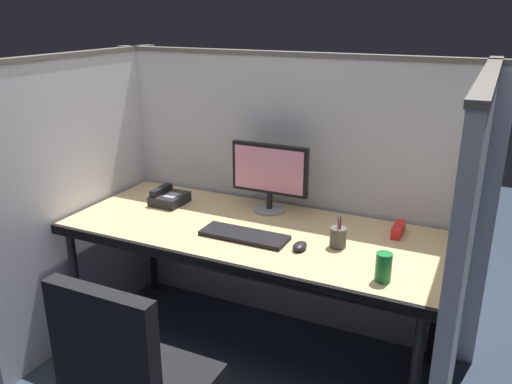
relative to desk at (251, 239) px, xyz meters
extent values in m
cube|color=silver|center=(0.00, 0.46, 0.08)|extent=(2.20, 0.05, 1.55)
cube|color=#605B56|center=(0.00, 0.46, 0.87)|extent=(2.21, 0.06, 0.02)
cube|color=silver|center=(-0.99, -0.09, 0.08)|extent=(0.05, 1.40, 1.55)
cube|color=#605B56|center=(-0.99, -0.09, 0.87)|extent=(0.06, 1.41, 0.02)
cube|color=silver|center=(0.99, -0.09, 0.08)|extent=(0.05, 1.40, 1.55)
cube|color=#605B56|center=(0.99, -0.09, 0.87)|extent=(0.06, 1.41, 0.02)
cube|color=tan|center=(0.00, 0.01, 0.03)|extent=(1.90, 0.80, 0.04)
cube|color=black|center=(0.00, -0.38, 0.03)|extent=(1.90, 0.02, 0.05)
cylinder|color=black|center=(-0.89, -0.33, -0.34)|extent=(0.04, 0.04, 0.70)
cylinder|color=black|center=(-0.89, 0.35, -0.34)|extent=(0.04, 0.04, 0.70)
cylinder|color=black|center=(0.89, 0.35, -0.34)|extent=(0.04, 0.04, 0.70)
cube|color=black|center=(0.02, -1.10, 0.04)|extent=(0.40, 0.06, 0.48)
cylinder|color=gray|center=(-0.02, 0.28, 0.06)|extent=(0.17, 0.17, 0.01)
cylinder|color=black|center=(-0.02, 0.28, 0.11)|extent=(0.03, 0.03, 0.09)
cube|color=black|center=(-0.02, 0.28, 0.29)|extent=(0.43, 0.03, 0.27)
cube|color=pink|center=(-0.02, 0.26, 0.29)|extent=(0.39, 0.01, 0.23)
cube|color=black|center=(0.01, -0.10, 0.06)|extent=(0.43, 0.15, 0.02)
ellipsoid|color=black|center=(0.30, -0.11, 0.07)|extent=(0.06, 0.10, 0.03)
cylinder|color=#59595B|center=(0.30, -0.09, 0.08)|extent=(0.01, 0.01, 0.01)
cylinder|color=#197233|center=(0.71, -0.24, 0.11)|extent=(0.07, 0.07, 0.12)
cube|color=red|center=(0.68, 0.25, 0.08)|extent=(0.04, 0.15, 0.06)
cylinder|color=#4C4742|center=(0.45, -0.01, 0.10)|extent=(0.08, 0.08, 0.09)
cylinder|color=red|center=(0.46, -0.02, 0.13)|extent=(0.01, 0.01, 0.14)
cylinder|color=#263FB2|center=(0.45, 0.00, 0.13)|extent=(0.01, 0.01, 0.14)
cylinder|color=black|center=(0.46, -0.01, 0.13)|extent=(0.01, 0.01, 0.14)
cube|color=black|center=(-0.58, 0.14, 0.08)|extent=(0.17, 0.19, 0.06)
cube|color=black|center=(-0.63, 0.14, 0.12)|extent=(0.04, 0.17, 0.03)
cube|color=gray|center=(-0.55, 0.13, 0.11)|extent=(0.07, 0.09, 0.00)
camera|label=1|loc=(1.05, -2.15, 1.09)|focal=36.52mm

